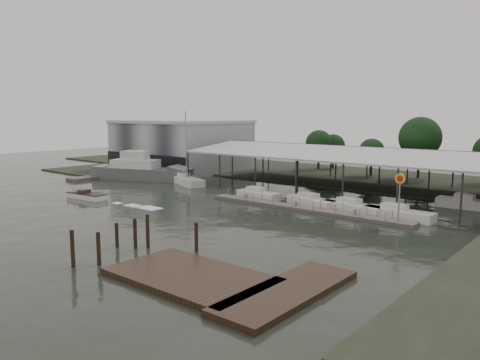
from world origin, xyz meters
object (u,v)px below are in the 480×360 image
Objects in this scene: grey_trawler at (141,171)px; speedboat_underway at (84,196)px; shell_fuel_sign at (400,189)px; white_sailboat at (185,180)px.

grey_trawler reaches higher than speedboat_underway.
shell_fuel_sign is 39.94m from white_sailboat.
grey_trawler is 1.52× the size of white_sailboat.
speedboat_underway is (-0.82, -18.74, -0.25)m from white_sailboat.
white_sailboat reaches higher than grey_trawler.
white_sailboat is (-39.35, 6.04, -3.28)m from shell_fuel_sign.
grey_trawler is 19.79m from speedboat_underway.
white_sailboat is at bearing -98.80° from speedboat_underway.
shell_fuel_sign reaches higher than speedboat_underway.
grey_trawler is at bearing -68.42° from speedboat_underway.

